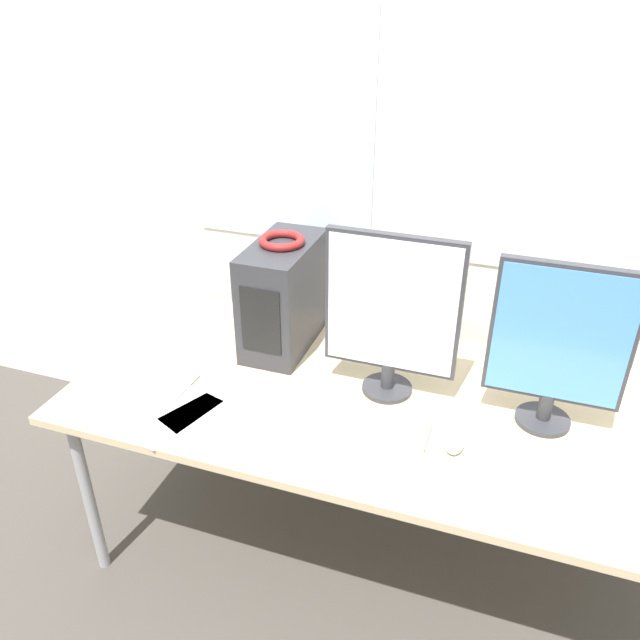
# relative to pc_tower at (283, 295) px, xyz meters

# --- Properties ---
(wall_back) EXTENTS (8.00, 0.07, 2.70)m
(wall_back) POSITION_rel_pc_tower_xyz_m (0.42, 0.37, 0.43)
(wall_back) COLOR silver
(wall_back) RESTS_ON ground_plane
(desk) EXTENTS (2.00, 0.92, 0.73)m
(desk) POSITION_rel_pc_tower_xyz_m (0.42, -0.22, -0.24)
(desk) COLOR #D1BA8E
(desk) RESTS_ON ground_plane
(pc_tower) EXTENTS (0.20, 0.40, 0.39)m
(pc_tower) POSITION_rel_pc_tower_xyz_m (0.00, 0.00, 0.00)
(pc_tower) COLOR #2D2D33
(pc_tower) RESTS_ON desk
(headphones) EXTENTS (0.16, 0.16, 0.03)m
(headphones) POSITION_rel_pc_tower_xyz_m (-0.00, 0.00, 0.21)
(headphones) COLOR maroon
(headphones) RESTS_ON pc_tower
(monitor_main) EXTENTS (0.42, 0.16, 0.55)m
(monitor_main) POSITION_rel_pc_tower_xyz_m (0.43, -0.17, 0.10)
(monitor_main) COLOR #333338
(monitor_main) RESTS_ON desk
(monitor_right_near) EXTENTS (0.39, 0.16, 0.53)m
(monitor_right_near) POSITION_rel_pc_tower_xyz_m (0.92, -0.18, 0.09)
(monitor_right_near) COLOR #333338
(monitor_right_near) RESTS_ON desk
(keyboard) EXTENTS (0.41, 0.14, 0.02)m
(keyboard) POSITION_rel_pc_tower_xyz_m (0.40, -0.38, -0.19)
(keyboard) COLOR silver
(keyboard) RESTS_ON desk
(mouse) EXTENTS (0.06, 0.10, 0.02)m
(mouse) POSITION_rel_pc_tower_xyz_m (0.69, -0.38, -0.18)
(mouse) COLOR #B2B2B7
(mouse) RESTS_ON desk
(cell_phone) EXTENTS (0.08, 0.15, 0.01)m
(cell_phone) POSITION_rel_pc_tower_xyz_m (-0.23, -0.38, -0.19)
(cell_phone) COLOR #99999E
(cell_phone) RESTS_ON desk
(paper_sheet_left) EXTENTS (0.29, 0.34, 0.00)m
(paper_sheet_left) POSITION_rel_pc_tower_xyz_m (-0.19, -0.52, -0.20)
(paper_sheet_left) COLOR white
(paper_sheet_left) RESTS_ON desk
(paper_sheet_front) EXTENTS (0.31, 0.36, 0.00)m
(paper_sheet_front) POSITION_rel_pc_tower_xyz_m (-0.04, -0.47, -0.20)
(paper_sheet_front) COLOR white
(paper_sheet_front) RESTS_ON desk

